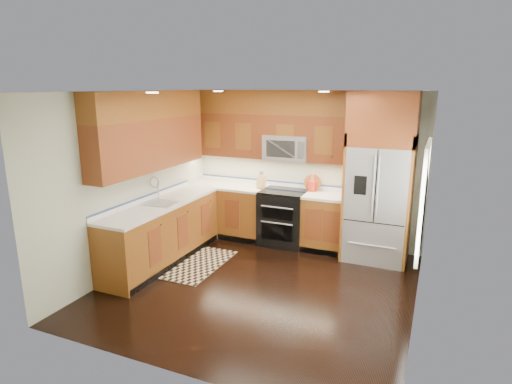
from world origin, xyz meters
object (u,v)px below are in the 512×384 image
at_px(utensil_crock, 312,184).
at_px(rug, 195,263).
at_px(refrigerator, 379,178).
at_px(knife_block, 261,181).
at_px(range, 284,218).

bearing_deg(utensil_crock, rug, -132.32).
bearing_deg(rug, refrigerator, 27.56).
bearing_deg(knife_block, refrigerator, -2.88).
bearing_deg(rug, utensil_crock, 47.31).
relative_size(rug, knife_block, 4.64).
height_order(knife_block, utensil_crock, utensil_crock).
relative_size(range, rug, 0.70).
bearing_deg(utensil_crock, refrigerator, -10.27).
height_order(range, knife_block, knife_block).
xyz_separation_m(refrigerator, knife_block, (-1.99, 0.10, -0.24)).
distance_m(range, utensil_crock, 0.76).
height_order(range, refrigerator, refrigerator).
bearing_deg(rug, range, 54.76).
bearing_deg(refrigerator, utensil_crock, 169.73).
bearing_deg(refrigerator, knife_block, 177.12).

